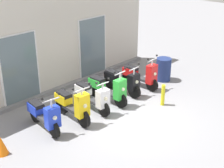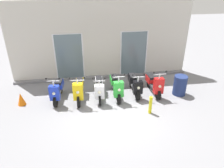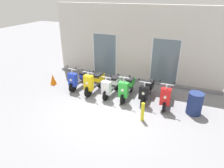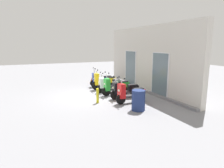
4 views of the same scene
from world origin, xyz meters
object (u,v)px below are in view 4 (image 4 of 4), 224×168
Objects in this scene: scooter_yellow at (104,81)px; scooter_red at (130,93)px; scooter_green at (115,86)px; traffic_cone at (92,79)px; scooter_blue at (101,79)px; scooter_black at (125,90)px; trash_bin at (138,100)px; curb_bollard at (98,96)px; scooter_white at (110,84)px.

scooter_red is (3.21, 0.06, -0.03)m from scooter_yellow.
scooter_green is 3.85m from traffic_cone.
scooter_blue is 0.97× the size of scooter_yellow.
scooter_black is 1.87× the size of trash_bin.
curb_bollard reaches higher than traffic_cone.
scooter_yellow reaches higher than scooter_black.
scooter_black reaches higher than curb_bollard.
scooter_red reaches higher than scooter_white.
trash_bin is at bearing -3.37° from scooter_white.
scooter_white is at bearing 176.63° from trash_bin.
curb_bollard is (1.77, -1.38, -0.13)m from scooter_white.
scooter_yellow is at bearing -174.94° from scooter_black.
scooter_blue is at bearing -179.54° from scooter_black.
scooter_yellow is at bearing 177.95° from trash_bin.
traffic_cone is (-4.90, 1.35, -0.09)m from curb_bollard.
scooter_white is 3.14m from traffic_cone.
traffic_cone is at bearing -173.32° from scooter_blue.
scooter_blue is 3.26m from scooter_black.
scooter_blue is 0.90m from scooter_yellow.
scooter_black is at bearing 5.88° from scooter_white.
scooter_yellow reaches higher than scooter_white.
scooter_red is at bearing -0.44° from scooter_green.
scooter_yellow is 2.92m from curb_bollard.
scooter_yellow is 1.85× the size of trash_bin.
curb_bollard is at bearing -82.06° from scooter_black.
scooter_white is at bearing -179.77° from scooter_red.
scooter_green is at bearing 1.77° from scooter_white.
scooter_red is 2.20× the size of curb_bollard.
scooter_white is at bearing -4.48° from scooter_blue.
scooter_yellow is at bearing -177.29° from scooter_green.
scooter_white reaches higher than trash_bin.
scooter_red is at bearing -1.74° from scooter_blue.
scooter_blue is at bearing 178.26° from scooter_red.
scooter_black is (0.84, 0.14, -0.05)m from scooter_green.
scooter_white is 2.24× the size of curb_bollard.
scooter_blue is 1.80× the size of trash_bin.
traffic_cone is (-5.51, -0.04, -0.21)m from scooter_red.
trash_bin is (5.17, -0.34, -0.03)m from scooter_blue.
scooter_black is at bearing 169.20° from trash_bin.
traffic_cone is at bearing -179.40° from scooter_white.
traffic_cone is at bearing -177.65° from scooter_black.
scooter_white is 1.02× the size of scooter_red.
scooter_blue is 5.18m from trash_bin.
trash_bin is at bearing -10.80° from scooter_black.
scooter_red is 1.53m from curb_bollard.
scooter_green reaches higher than trash_bin.
scooter_green reaches higher than scooter_blue.
scooter_yellow reaches higher than scooter_blue.
scooter_red is at bearing 66.27° from curb_bollard.
scooter_yellow is 1.55m from scooter_green.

